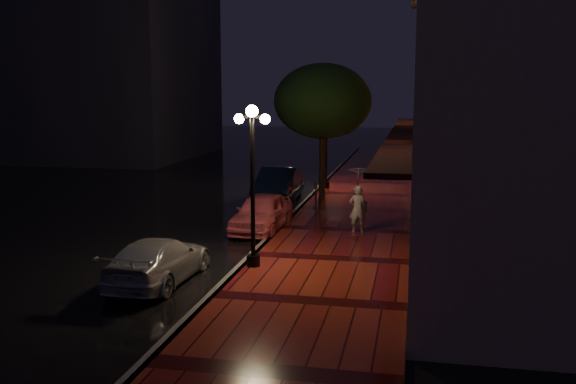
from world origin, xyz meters
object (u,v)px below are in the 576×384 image
Objects in this scene: streetlamp_near at (253,176)px; streetlamp_far at (326,137)px; pink_car at (262,212)px; silver_car at (158,260)px; parking_meter at (316,196)px; woman_with_umbrella at (358,189)px; navy_car at (278,185)px; street_tree at (323,104)px.

streetlamp_near and streetlamp_far have the same top height.
streetlamp_far is at bearing 90.00° from streetlamp_near.
pink_car is 0.96× the size of silver_car.
parking_meter is (0.65, -7.30, -1.62)m from streetlamp_far.
streetlamp_far is 3.15× the size of parking_meter.
woman_with_umbrella is at bearing 62.96° from streetlamp_near.
streetlamp_far is at bearing 63.67° from navy_car.
woman_with_umbrella is (2.37, 4.65, -1.00)m from streetlamp_near.
streetlamp_far reaches higher than parking_meter.
street_tree is at bearing -85.09° from streetlamp_far.
street_tree is 4.24× the size of parking_meter.
streetlamp_near is 1.97× the size of woman_with_umbrella.
navy_car is (-1.87, -0.35, -3.50)m from street_tree.
parking_meter is at bearing -106.83° from silver_car.
parking_meter reaches higher than silver_car.
street_tree is 1.52× the size of pink_car.
pink_car is 2.79× the size of parking_meter.
streetlamp_far is 9.37m from pink_car.
parking_meter is (-1.72, 2.05, -0.62)m from woman_with_umbrella.
pink_car is at bearing -101.19° from street_tree.
streetlamp_near reaches higher than woman_with_umbrella.
navy_car is at bearing -169.27° from street_tree.
pink_car is at bearing -98.51° from silver_car.
parking_meter is at bearing -63.56° from woman_with_umbrella.
woman_with_umbrella is (3.98, -5.99, 0.86)m from navy_car.
parking_meter is (1.60, 1.82, 0.33)m from pink_car.
silver_car is 8.60m from parking_meter.
parking_meter is at bearing 84.48° from streetlamp_near.
silver_car is at bearing -93.14° from navy_car.
silver_car is 2.91× the size of parking_meter.
streetlamp_far is 1.97× the size of woman_with_umbrella.
streetlamp_near is 14.00m from streetlamp_far.
parking_meter reaches higher than navy_car.
streetlamp_near is 10.92m from navy_car.
pink_car is 0.85× the size of navy_car.
streetlamp_far reaches higher than navy_car.
pink_car is 1.74× the size of woman_with_umbrella.
silver_car is at bearing -106.67° from parking_meter.
woman_with_umbrella reaches higher than silver_car.
parking_meter is at bearing -60.96° from navy_car.
streetlamp_far is 3.44m from street_tree.
streetlamp_near is 11.12m from street_tree.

